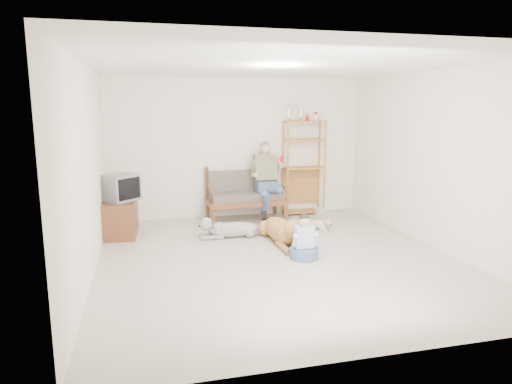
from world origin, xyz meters
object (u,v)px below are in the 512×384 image
object	(u,v)px
loveseat	(245,194)
tv_stand	(121,218)
etagere	(304,167)
golden_retriever	(283,231)

from	to	relation	value
loveseat	tv_stand	distance (m)	2.40
loveseat	etagere	bearing A→B (deg)	2.93
etagere	tv_stand	xyz separation A→B (m)	(-3.54, -0.76, -0.67)
loveseat	tv_stand	size ratio (longest dim) A/B	1.64
etagere	tv_stand	bearing A→B (deg)	-167.91
etagere	tv_stand	size ratio (longest dim) A/B	2.35
loveseat	etagere	world-z (taller)	etagere
loveseat	golden_retriever	world-z (taller)	loveseat
tv_stand	golden_retriever	xyz separation A→B (m)	(2.53, -1.10, -0.10)
etagere	golden_retriever	bearing A→B (deg)	-118.50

